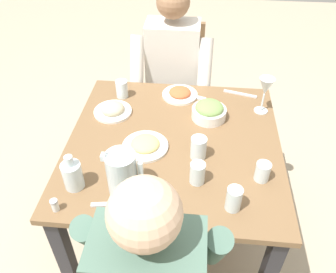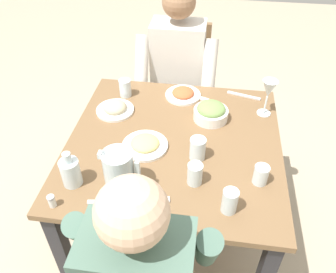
# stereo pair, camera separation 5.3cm
# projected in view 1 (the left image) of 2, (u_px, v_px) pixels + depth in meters

# --- Properties ---
(ground_plane) EXTENTS (8.00, 8.00, 0.00)m
(ground_plane) POSITION_uv_depth(u_px,v_px,m) (173.00, 229.00, 2.09)
(ground_plane) COLOR tan
(dining_table) EXTENTS (1.00, 1.00, 0.70)m
(dining_table) POSITION_uv_depth(u_px,v_px,m) (174.00, 157.00, 1.70)
(dining_table) COLOR brown
(dining_table) RESTS_ON ground_plane
(chair_far) EXTENTS (0.40, 0.40, 0.90)m
(chair_far) POSITION_uv_depth(u_px,v_px,m) (174.00, 82.00, 2.39)
(chair_far) COLOR brown
(chair_far) RESTS_ON ground_plane
(diner_near) EXTENTS (0.48, 0.53, 1.19)m
(diner_near) POSITION_uv_depth(u_px,v_px,m) (154.00, 270.00, 1.19)
(diner_near) COLOR #4C6B5B
(diner_near) RESTS_ON ground_plane
(diner_far) EXTENTS (0.48, 0.53, 1.19)m
(diner_far) POSITION_uv_depth(u_px,v_px,m) (171.00, 79.00, 2.14)
(diner_far) COLOR silver
(diner_far) RESTS_ON ground_plane
(water_pitcher) EXTENTS (0.16, 0.12, 0.19)m
(water_pitcher) POSITION_uv_depth(u_px,v_px,m) (122.00, 173.00, 1.35)
(water_pitcher) COLOR silver
(water_pitcher) RESTS_ON dining_table
(salad_bowl) EXTENTS (0.17, 0.17, 0.09)m
(salad_bowl) POSITION_uv_depth(u_px,v_px,m) (209.00, 111.00, 1.75)
(salad_bowl) COLOR white
(salad_bowl) RESTS_ON dining_table
(plate_rice_curry) EXTENTS (0.19, 0.19, 0.04)m
(plate_rice_curry) POSITION_uv_depth(u_px,v_px,m) (180.00, 93.00, 1.91)
(plate_rice_curry) COLOR white
(plate_rice_curry) RESTS_ON dining_table
(plate_beans) EXTENTS (0.20, 0.20, 0.06)m
(plate_beans) POSITION_uv_depth(u_px,v_px,m) (113.00, 110.00, 1.79)
(plate_beans) COLOR white
(plate_beans) RESTS_ON dining_table
(plate_fries) EXTENTS (0.21, 0.21, 0.05)m
(plate_fries) POSITION_uv_depth(u_px,v_px,m) (145.00, 145.00, 1.59)
(plate_fries) COLOR white
(plate_fries) RESTS_ON dining_table
(water_glass_far_left) EXTENTS (0.07, 0.07, 0.10)m
(water_glass_far_left) POSITION_uv_depth(u_px,v_px,m) (198.00, 148.00, 1.52)
(water_glass_far_left) COLOR silver
(water_glass_far_left) RESTS_ON dining_table
(water_glass_center) EXTENTS (0.06, 0.06, 0.10)m
(water_glass_center) POSITION_uv_depth(u_px,v_px,m) (234.00, 199.00, 1.31)
(water_glass_center) COLOR silver
(water_glass_center) RESTS_ON dining_table
(water_glass_by_pitcher) EXTENTS (0.06, 0.06, 0.09)m
(water_glass_by_pitcher) POSITION_uv_depth(u_px,v_px,m) (263.00, 172.00, 1.43)
(water_glass_by_pitcher) COLOR silver
(water_glass_by_pitcher) RESTS_ON dining_table
(water_glass_near_right) EXTENTS (0.06, 0.06, 0.10)m
(water_glass_near_right) POSITION_uv_depth(u_px,v_px,m) (197.00, 173.00, 1.41)
(water_glass_near_right) COLOR silver
(water_glass_near_right) RESTS_ON dining_table
(water_glass_near_left) EXTENTS (0.06, 0.06, 0.10)m
(water_glass_near_left) POSITION_uv_depth(u_px,v_px,m) (122.00, 89.00, 1.89)
(water_glass_near_left) COLOR silver
(water_glass_near_left) RESTS_ON dining_table
(wine_glass) EXTENTS (0.08, 0.08, 0.20)m
(wine_glass) POSITION_uv_depth(u_px,v_px,m) (266.00, 88.00, 1.72)
(wine_glass) COLOR silver
(wine_glass) RESTS_ON dining_table
(oil_carafe) EXTENTS (0.08, 0.08, 0.16)m
(oil_carafe) POSITION_uv_depth(u_px,v_px,m) (73.00, 176.00, 1.39)
(oil_carafe) COLOR silver
(oil_carafe) RESTS_ON dining_table
(salt_shaker) EXTENTS (0.03, 0.03, 0.05)m
(salt_shaker) POSITION_uv_depth(u_px,v_px,m) (55.00, 205.00, 1.32)
(salt_shaker) COLOR white
(salt_shaker) RESTS_ON dining_table
(fork_near) EXTENTS (0.17, 0.08, 0.01)m
(fork_near) POSITION_uv_depth(u_px,v_px,m) (191.00, 96.00, 1.92)
(fork_near) COLOR silver
(fork_near) RESTS_ON dining_table
(knife_near) EXTENTS (0.18, 0.07, 0.01)m
(knife_near) POSITION_uv_depth(u_px,v_px,m) (240.00, 94.00, 1.93)
(knife_near) COLOR silver
(knife_near) RESTS_ON dining_table
(fork_far) EXTENTS (0.17, 0.07, 0.01)m
(fork_far) POSITION_uv_depth(u_px,v_px,m) (152.00, 202.00, 1.36)
(fork_far) COLOR silver
(fork_far) RESTS_ON dining_table
(knife_far) EXTENTS (0.19, 0.05, 0.01)m
(knife_far) POSITION_uv_depth(u_px,v_px,m) (115.00, 204.00, 1.35)
(knife_far) COLOR silver
(knife_far) RESTS_ON dining_table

